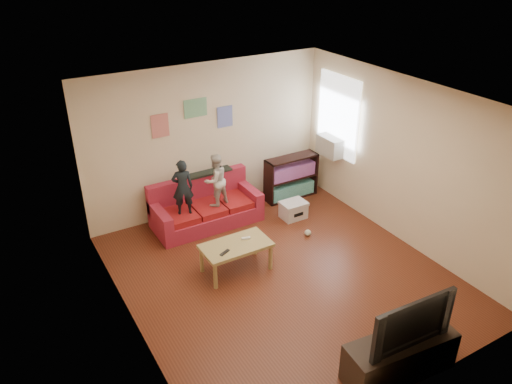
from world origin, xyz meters
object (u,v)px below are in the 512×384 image
television (406,319)px  tv_stand (400,356)px  coffee_table (236,248)px  child_a (183,187)px  child_b (216,180)px  bookshelf (291,179)px  file_box (293,210)px  sofa (205,208)px

television → tv_stand: bearing=0.0°
coffee_table → tv_stand: 2.80m
child_a → coffee_table: bearing=117.4°
coffee_table → child_b: bearing=75.4°
coffee_table → child_a: bearing=99.9°
tv_stand → television: bearing=0.0°
child_b → bookshelf: 1.77m
coffee_table → file_box: 1.87m
child_b → television: 4.11m
child_a → bookshelf: (2.29, 0.19, -0.50)m
tv_stand → television: 0.57m
coffee_table → file_box: bearing=28.1°
bookshelf → tv_stand: size_ratio=0.79×
coffee_table → sofa: bearing=82.2°
child_a → tv_stand: bearing=120.1°
sofa → file_box: size_ratio=4.12×
child_a → file_box: child_a is taller
child_a → child_b: child_a is taller
sofa → coffee_table: 1.56m
sofa → file_box: bearing=-25.0°
child_b → television: child_b is taller
sofa → file_box: 1.58m
child_a → child_b: size_ratio=1.04×
bookshelf → television: size_ratio=0.96×
television → sofa: bearing=99.1°
child_a → television: size_ratio=0.88×
child_b → tv_stand: (0.31, -4.09, -0.61)m
coffee_table → tv_stand: (0.67, -2.71, -0.15)m
child_a → tv_stand: size_ratio=0.72×
child_b → television: bearing=81.2°
child_a → bookshelf: 2.35m
sofa → bookshelf: (1.84, 0.03, 0.10)m
sofa → child_a: child_a is taller
sofa → tv_stand: sofa is taller
file_box → bookshelf: bearing=59.6°
bookshelf → tv_stand: bookshelf is taller
child_a → child_b: bearing=-162.5°
sofa → television: television is taller
coffee_table → file_box: (1.64, 0.88, -0.24)m
sofa → child_b: size_ratio=2.00×
child_b → child_a: bearing=-13.1°
coffee_table → television: television is taller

